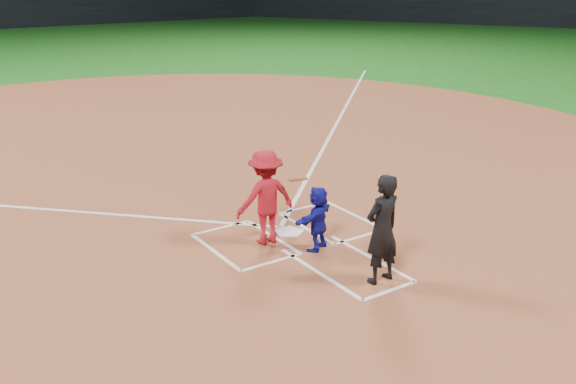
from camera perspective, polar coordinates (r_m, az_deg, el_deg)
ground at (r=12.19m, az=0.12°, el=-3.65°), size 120.00×120.00×0.00m
home_plate_dirt at (r=17.21m, az=-11.12°, el=2.96°), size 28.00×28.00×0.01m
stadium_wall_right at (r=58.73m, az=22.31°, el=14.97°), size 31.04×52.56×3.20m
home_plate at (r=12.19m, az=0.12°, el=-3.56°), size 0.60×0.60×0.02m
catcher at (r=11.30m, az=2.66°, el=-2.34°), size 1.13×0.77×1.17m
umpire at (r=10.12m, az=8.38°, el=-3.29°), size 0.68×0.47×1.79m
chalk_markings at (r=16.58m, az=-10.15°, el=2.42°), size 28.35×17.32×0.01m
batter_at_plate at (r=11.46m, az=-1.99°, el=-0.47°), size 1.55×0.77×1.74m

